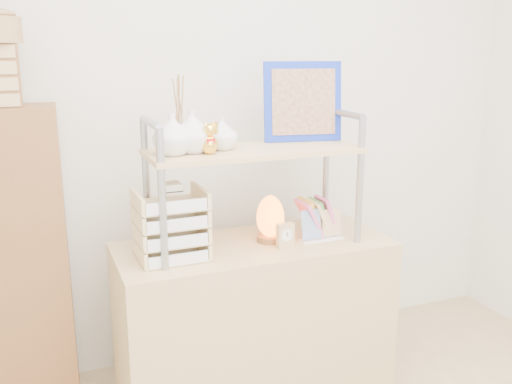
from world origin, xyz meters
TOP-DOWN VIEW (x-y plane):
  - room_shell at (0.00, 0.39)m, footprint 3.42×3.41m
  - desk at (0.00, 1.20)m, footprint 1.20×0.50m
  - cabinet at (-0.98, 1.57)m, footprint 0.46×0.27m
  - hutch at (-0.08, 1.21)m, footprint 0.90×0.34m
  - letter_tray at (-0.37, 1.16)m, footprint 0.26×0.25m
  - salt_lamp at (0.08, 1.21)m, footprint 0.14×0.13m
  - desk_clock at (0.11, 1.11)m, footprint 0.08×0.04m
  - postcard_stand at (0.30, 1.14)m, footprint 0.20×0.06m

SIDE VIEW (x-z plane):
  - desk at x=0.00m, z-range 0.00..0.75m
  - cabinet at x=-0.98m, z-range 0.00..1.35m
  - postcard_stand at x=0.30m, z-range 0.72..0.86m
  - desk_clock at x=0.11m, z-range 0.75..0.86m
  - salt_lamp at x=0.08m, z-range 0.75..0.96m
  - letter_tray at x=-0.37m, z-range 0.72..1.03m
  - hutch at x=-0.08m, z-range 0.81..1.58m
  - room_shell at x=0.00m, z-range 0.39..3.00m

